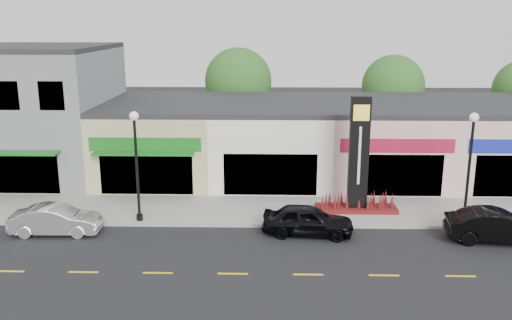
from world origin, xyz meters
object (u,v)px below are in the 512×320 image
(lamp_east_near, at_px, (470,157))
(car_black_conv, at_px, (498,226))
(pylon_sign, at_px, (358,171))
(lamp_west_near, at_px, (136,155))
(car_white_van, at_px, (56,220))
(car_black_sedan, at_px, (308,220))

(lamp_east_near, bearing_deg, car_black_conv, -67.70)
(lamp_east_near, xyz_separation_m, pylon_sign, (-5.00, 1.70, -1.20))
(pylon_sign, bearing_deg, car_black_conv, -32.24)
(lamp_west_near, distance_m, car_black_conv, 17.14)
(car_white_van, bearing_deg, car_black_conv, -93.02)
(pylon_sign, bearing_deg, lamp_west_near, -171.23)
(lamp_east_near, relative_size, pylon_sign, 0.91)
(pylon_sign, relative_size, car_black_conv, 1.33)
(car_white_van, height_order, car_black_sedan, car_black_sedan)
(car_white_van, distance_m, car_black_conv, 20.41)
(lamp_east_near, bearing_deg, pylon_sign, 161.25)
(pylon_sign, height_order, car_black_sedan, pylon_sign)
(car_black_sedan, bearing_deg, car_black_conv, -88.17)
(pylon_sign, xyz_separation_m, car_white_van, (-14.60, -3.18, -1.59))
(lamp_west_near, distance_m, car_black_sedan, 8.81)
(lamp_west_near, distance_m, pylon_sign, 11.19)
(lamp_east_near, height_order, car_black_conv, lamp_east_near)
(car_black_sedan, distance_m, car_black_conv, 8.57)
(car_black_conv, bearing_deg, lamp_east_near, 29.08)
(car_white_van, distance_m, car_black_sedan, 11.86)
(lamp_west_near, height_order, car_black_sedan, lamp_west_near)
(lamp_west_near, xyz_separation_m, lamp_east_near, (16.00, 0.00, 0.00))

